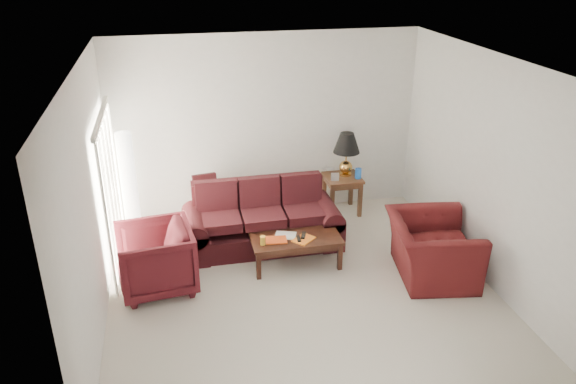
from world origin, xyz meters
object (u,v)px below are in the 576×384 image
object	(u,v)px
armchair_left	(156,259)
coffee_table	(296,251)
end_table	(342,194)
floor_lamp	(129,186)
sofa	(262,217)
armchair_right	(432,249)

from	to	relation	value
armchair_left	coffee_table	xyz separation A→B (m)	(1.93, 0.19, -0.22)
end_table	armchair_left	bearing A→B (deg)	-151.06
coffee_table	armchair_left	bearing A→B (deg)	-162.49
armchair_left	floor_lamp	bearing A→B (deg)	-174.06
sofa	end_table	distance (m)	1.76
floor_lamp	armchair_right	size ratio (longest dim) A/B	1.37
sofa	armchair_left	bearing A→B (deg)	-149.16
armchair_left	coffee_table	bearing A→B (deg)	88.98
end_table	coffee_table	distance (m)	1.91
armchair_left	coffee_table	distance (m)	1.95
end_table	floor_lamp	world-z (taller)	floor_lamp
armchair_left	coffee_table	world-z (taller)	armchair_left
end_table	armchair_left	distance (m)	3.53
sofa	coffee_table	world-z (taller)	sofa
armchair_right	coffee_table	xyz separation A→B (m)	(-1.76, 0.66, -0.19)
sofa	armchair_right	world-z (taller)	sofa
coffee_table	end_table	bearing A→B (deg)	64.41
sofa	floor_lamp	size ratio (longest dim) A/B	1.36
floor_lamp	armchair_right	bearing A→B (deg)	-26.71
armchair_left	coffee_table	size ratio (longest dim) A/B	0.77
end_table	floor_lamp	xyz separation A→B (m)	(-3.44, -0.14, 0.54)
sofa	coffee_table	xyz separation A→B (m)	(0.37, -0.64, -0.26)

